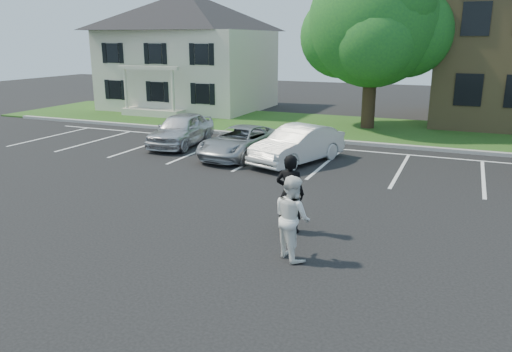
{
  "coord_description": "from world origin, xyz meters",
  "views": [
    {
      "loc": [
        4.82,
        -10.39,
        4.65
      ],
      "look_at": [
        0.0,
        1.0,
        1.25
      ],
      "focal_mm": 35.0,
      "sensor_mm": 36.0,
      "label": 1
    }
  ],
  "objects_px": {
    "car_silver_west": "(181,129)",
    "car_silver_minivan": "(240,142)",
    "man_white_shirt": "(292,217)",
    "car_white_sedan": "(298,145)",
    "house": "(189,52)",
    "man_black_suit": "(290,193)",
    "tree": "(375,25)"
  },
  "relations": [
    {
      "from": "car_white_sedan",
      "to": "man_black_suit",
      "type": "bearing_deg",
      "value": -53.91
    },
    {
      "from": "car_silver_minivan",
      "to": "car_white_sedan",
      "type": "relative_size",
      "value": 1.02
    },
    {
      "from": "man_white_shirt",
      "to": "car_silver_minivan",
      "type": "relative_size",
      "value": 0.42
    },
    {
      "from": "tree",
      "to": "car_silver_west",
      "type": "distance_m",
      "value": 11.4
    },
    {
      "from": "car_silver_minivan",
      "to": "car_white_sedan",
      "type": "height_order",
      "value": "car_white_sedan"
    },
    {
      "from": "man_white_shirt",
      "to": "man_black_suit",
      "type": "bearing_deg",
      "value": -29.93
    },
    {
      "from": "house",
      "to": "man_white_shirt",
      "type": "bearing_deg",
      "value": -54.85
    },
    {
      "from": "tree",
      "to": "car_white_sedan",
      "type": "relative_size",
      "value": 2.02
    },
    {
      "from": "tree",
      "to": "man_black_suit",
      "type": "xyz_separation_m",
      "value": [
        0.94,
        -15.72,
        -4.36
      ]
    },
    {
      "from": "man_white_shirt",
      "to": "car_white_sedan",
      "type": "distance_m",
      "value": 8.76
    },
    {
      "from": "house",
      "to": "man_white_shirt",
      "type": "distance_m",
      "value": 25.5
    },
    {
      "from": "house",
      "to": "man_white_shirt",
      "type": "height_order",
      "value": "house"
    },
    {
      "from": "car_white_sedan",
      "to": "man_white_shirt",
      "type": "bearing_deg",
      "value": -53.15
    },
    {
      "from": "house",
      "to": "car_white_sedan",
      "type": "bearing_deg",
      "value": -45.96
    },
    {
      "from": "tree",
      "to": "car_white_sedan",
      "type": "height_order",
      "value": "tree"
    },
    {
      "from": "tree",
      "to": "man_white_shirt",
      "type": "xyz_separation_m",
      "value": [
        1.5,
        -17.17,
        -4.42
      ]
    },
    {
      "from": "man_white_shirt",
      "to": "car_silver_minivan",
      "type": "distance_m",
      "value": 9.9
    },
    {
      "from": "house",
      "to": "tree",
      "type": "relative_size",
      "value": 1.17
    },
    {
      "from": "car_white_sedan",
      "to": "house",
      "type": "bearing_deg",
      "value": 153.39
    },
    {
      "from": "man_black_suit",
      "to": "car_white_sedan",
      "type": "height_order",
      "value": "man_black_suit"
    },
    {
      "from": "car_white_sedan",
      "to": "car_silver_west",
      "type": "bearing_deg",
      "value": -171.14
    },
    {
      "from": "car_white_sedan",
      "to": "car_silver_minivan",
      "type": "bearing_deg",
      "value": -163.33
    },
    {
      "from": "man_white_shirt",
      "to": "car_white_sedan",
      "type": "relative_size",
      "value": 0.43
    },
    {
      "from": "tree",
      "to": "man_black_suit",
      "type": "relative_size",
      "value": 4.46
    },
    {
      "from": "car_silver_minivan",
      "to": "car_silver_west",
      "type": "bearing_deg",
      "value": 169.45
    },
    {
      "from": "car_silver_west",
      "to": "car_silver_minivan",
      "type": "distance_m",
      "value": 3.5
    },
    {
      "from": "tree",
      "to": "car_silver_west",
      "type": "relative_size",
      "value": 2.04
    },
    {
      "from": "house",
      "to": "man_white_shirt",
      "type": "xyz_separation_m",
      "value": [
        14.58,
        -20.71,
        -2.9
      ]
    },
    {
      "from": "man_black_suit",
      "to": "car_white_sedan",
      "type": "bearing_deg",
      "value": -74.57
    },
    {
      "from": "car_silver_west",
      "to": "car_silver_minivan",
      "type": "xyz_separation_m",
      "value": [
        3.36,
        -0.97,
        -0.12
      ]
    },
    {
      "from": "man_black_suit",
      "to": "man_white_shirt",
      "type": "distance_m",
      "value": 1.56
    },
    {
      "from": "house",
      "to": "car_silver_minivan",
      "type": "xyz_separation_m",
      "value": [
        9.46,
        -12.24,
        -3.21
      ]
    }
  ]
}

